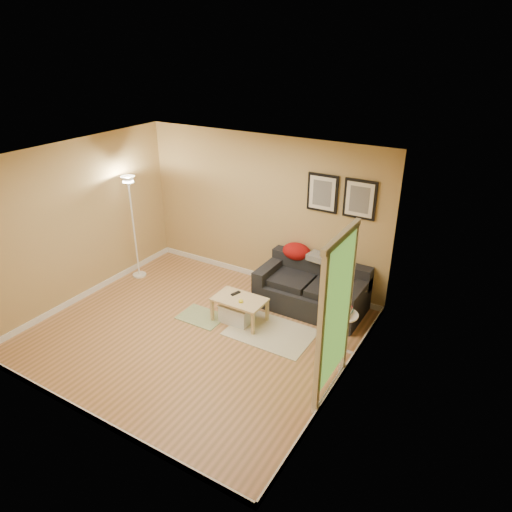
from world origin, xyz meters
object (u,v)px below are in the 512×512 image
Objects in this scene: storage_bin at (237,313)px; floor_lamp at (134,231)px; side_table at (342,332)px; coffee_table at (240,310)px; book_stack at (344,311)px; sofa at (311,287)px.

floor_lamp is at bearing 171.56° from storage_bin.
side_table is 0.32× the size of floor_lamp.
coffee_table is 1.67m from book_stack.
book_stack reaches higher than side_table.
sofa reaches higher than side_table.
storage_bin is at bearing -133.09° from coffee_table.
sofa is 1.27m from storage_bin.
storage_bin is 1.88× the size of book_stack.
side_table is at bearing -3.13° from floor_lamp.
sofa is 0.90× the size of floor_lamp.
storage_bin is 1.66m from side_table.
book_stack is at bearing -44.09° from sofa.
storage_bin is 0.81× the size of side_table.
side_table is at bearing 4.54° from coffee_table.
coffee_table is at bearing 45.88° from storage_bin.
storage_bin is (-0.81, -0.95, -0.23)m from sofa.
sofa is 6.61× the size of book_stack.
coffee_table is at bearing -176.49° from side_table.
book_stack reaches higher than coffee_table.
book_stack is at bearing 5.12° from coffee_table.
coffee_table is 0.42× the size of floor_lamp.
storage_bin is 0.26× the size of floor_lamp.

